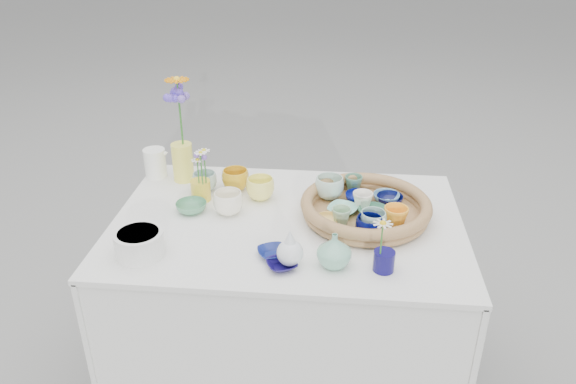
# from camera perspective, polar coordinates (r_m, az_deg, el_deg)

# --- Properties ---
(ground) EXTENTS (80.00, 80.00, 0.00)m
(ground) POSITION_cam_1_polar(r_m,az_deg,el_deg) (2.51, -0.05, -18.19)
(ground) COLOR gray
(display_table) EXTENTS (1.26, 0.86, 0.77)m
(display_table) POSITION_cam_1_polar(r_m,az_deg,el_deg) (2.51, -0.05, -18.19)
(display_table) COLOR silver
(display_table) RESTS_ON ground
(wicker_tray) EXTENTS (0.47, 0.47, 0.08)m
(wicker_tray) POSITION_cam_1_polar(r_m,az_deg,el_deg) (2.05, 7.89, -1.61)
(wicker_tray) COLOR brown
(wicker_tray) RESTS_ON display_table
(tray_ceramic_0) EXTENTS (0.12, 0.12, 0.03)m
(tray_ceramic_0) POSITION_cam_1_polar(r_m,az_deg,el_deg) (2.13, 7.18, -0.57)
(tray_ceramic_0) COLOR navy
(tray_ceramic_0) RESTS_ON wicker_tray
(tray_ceramic_1) EXTENTS (0.12, 0.12, 0.03)m
(tray_ceramic_1) POSITION_cam_1_polar(r_m,az_deg,el_deg) (2.14, 10.29, -0.75)
(tray_ceramic_1) COLOR #090C3C
(tray_ceramic_1) RESTS_ON wicker_tray
(tray_ceramic_2) EXTENTS (0.11, 0.11, 0.08)m
(tray_ceramic_2) POSITION_cam_1_polar(r_m,az_deg,el_deg) (1.97, 10.88, -2.58)
(tray_ceramic_2) COLOR #FFA628
(tray_ceramic_2) RESTS_ON wicker_tray
(tray_ceramic_3) EXTENTS (0.14, 0.14, 0.03)m
(tray_ceramic_3) POSITION_cam_1_polar(r_m,az_deg,el_deg) (2.03, 8.66, -2.10)
(tray_ceramic_3) COLOR #51967A
(tray_ceramic_3) RESTS_ON wicker_tray
(tray_ceramic_4) EXTENTS (0.08, 0.08, 0.06)m
(tray_ceramic_4) POSITION_cam_1_polar(r_m,az_deg,el_deg) (1.96, 5.42, -2.50)
(tray_ceramic_4) COLOR #8EBA8E
(tray_ceramic_4) RESTS_ON wicker_tray
(tray_ceramic_5) EXTENTS (0.14, 0.14, 0.03)m
(tray_ceramic_5) POSITION_cam_1_polar(r_m,az_deg,el_deg) (2.05, 5.58, -1.80)
(tray_ceramic_5) COLOR #8CDFC6
(tray_ceramic_5) RESTS_ON wicker_tray
(tray_ceramic_6) EXTENTS (0.13, 0.13, 0.09)m
(tray_ceramic_6) POSITION_cam_1_polar(r_m,az_deg,el_deg) (2.13, 4.23, 0.45)
(tray_ceramic_6) COLOR #B1D5C5
(tray_ceramic_6) RESTS_ON wicker_tray
(tray_ceramic_7) EXTENTS (0.09, 0.09, 0.07)m
(tray_ceramic_7) POSITION_cam_1_polar(r_m,az_deg,el_deg) (2.07, 7.58, -0.92)
(tray_ceramic_7) COLOR white
(tray_ceramic_7) RESTS_ON wicker_tray
(tray_ceramic_8) EXTENTS (0.12, 0.12, 0.03)m
(tray_ceramic_8) POSITION_cam_1_polar(r_m,az_deg,el_deg) (2.15, 9.96, -0.55)
(tray_ceramic_8) COLOR #7DC4EE
(tray_ceramic_8) RESTS_ON wicker_tray
(tray_ceramic_9) EXTENTS (0.11, 0.11, 0.07)m
(tray_ceramic_9) POSITION_cam_1_polar(r_m,az_deg,el_deg) (1.91, 8.23, -3.53)
(tray_ceramic_9) COLOR #01053B
(tray_ceramic_9) RESTS_ON wicker_tray
(tray_ceramic_10) EXTENTS (0.09, 0.09, 0.03)m
(tray_ceramic_10) POSITION_cam_1_polar(r_m,az_deg,el_deg) (1.98, 4.09, -2.86)
(tray_ceramic_10) COLOR #F8C863
(tray_ceramic_10) RESTS_ON wicker_tray
(tray_ceramic_11) EXTENTS (0.12, 0.12, 0.07)m
(tray_ceramic_11) POSITION_cam_1_polar(r_m,az_deg,el_deg) (1.94, 8.62, -2.98)
(tray_ceramic_11) COLOR #9ECDBA
(tray_ceramic_11) RESTS_ON wicker_tray
(tray_ceramic_12) EXTENTS (0.09, 0.09, 0.06)m
(tray_ceramic_12) POSITION_cam_1_polar(r_m,az_deg,el_deg) (2.20, 6.67, 0.84)
(tray_ceramic_12) COLOR #4C7F65
(tray_ceramic_12) RESTS_ON wicker_tray
(loose_ceramic_0) EXTENTS (0.13, 0.13, 0.08)m
(loose_ceramic_0) POSITION_cam_1_polar(r_m,az_deg,el_deg) (2.24, -5.36, 1.25)
(loose_ceramic_0) COLOR gold
(loose_ceramic_0) RESTS_ON display_table
(loose_ceramic_1) EXTENTS (0.12, 0.12, 0.09)m
(loose_ceramic_1) POSITION_cam_1_polar(r_m,az_deg,el_deg) (2.16, -2.83, 0.36)
(loose_ceramic_1) COLOR #FFF56C
(loose_ceramic_1) RESTS_ON display_table
(loose_ceramic_2) EXTENTS (0.14, 0.14, 0.04)m
(loose_ceramic_2) POSITION_cam_1_polar(r_m,az_deg,el_deg) (2.11, -9.79, -1.51)
(loose_ceramic_2) COLOR #4F8F65
(loose_ceramic_2) RESTS_ON display_table
(loose_ceramic_3) EXTENTS (0.11, 0.11, 0.09)m
(loose_ceramic_3) POSITION_cam_1_polar(r_m,az_deg,el_deg) (2.07, -6.09, -1.11)
(loose_ceramic_3) COLOR white
(loose_ceramic_3) RESTS_ON display_table
(loose_ceramic_4) EXTENTS (0.13, 0.13, 0.02)m
(loose_ceramic_4) POSITION_cam_1_polar(r_m,az_deg,el_deg) (1.83, -1.58, -6.17)
(loose_ceramic_4) COLOR navy
(loose_ceramic_4) RESTS_ON display_table
(loose_ceramic_5) EXTENTS (0.13, 0.13, 0.08)m
(loose_ceramic_5) POSITION_cam_1_polar(r_m,az_deg,el_deg) (2.25, -8.46, 1.04)
(loose_ceramic_5) COLOR #9CBAB1
(loose_ceramic_5) RESTS_ON display_table
(loose_ceramic_6) EXTENTS (0.13, 0.13, 0.02)m
(loose_ceramic_6) POSITION_cam_1_polar(r_m,az_deg,el_deg) (1.77, -0.62, -7.40)
(loose_ceramic_6) COLOR #130D4A
(loose_ceramic_6) RESTS_ON display_table
(fluted_bowl) EXTENTS (0.21, 0.21, 0.08)m
(fluted_bowl) POSITION_cam_1_polar(r_m,az_deg,el_deg) (1.88, -14.86, -5.07)
(fluted_bowl) COLOR white
(fluted_bowl) RESTS_ON display_table
(bud_vase_paleblue) EXTENTS (0.09, 0.09, 0.13)m
(bud_vase_paleblue) POSITION_cam_1_polar(r_m,az_deg,el_deg) (1.76, 0.21, -5.59)
(bud_vase_paleblue) COLOR silver
(bud_vase_paleblue) RESTS_ON display_table
(bud_vase_seafoam) EXTENTS (0.12, 0.12, 0.11)m
(bud_vase_seafoam) POSITION_cam_1_polar(r_m,az_deg,el_deg) (1.77, 4.72, -5.91)
(bud_vase_seafoam) COLOR #75B597
(bud_vase_seafoam) RESTS_ON display_table
(bud_vase_cobalt) EXTENTS (0.08, 0.08, 0.07)m
(bud_vase_cobalt) POSITION_cam_1_polar(r_m,az_deg,el_deg) (1.78, 9.72, -6.91)
(bud_vase_cobalt) COLOR #0E0A4B
(bud_vase_cobalt) RESTS_ON display_table
(single_daisy) EXTENTS (0.07, 0.07, 0.13)m
(single_daisy) POSITION_cam_1_polar(r_m,az_deg,el_deg) (1.72, 9.49, -4.72)
(single_daisy) COLOR silver
(single_daisy) RESTS_ON bud_vase_cobalt
(tall_vase_yellow) EXTENTS (0.11, 0.11, 0.16)m
(tall_vase_yellow) POSITION_cam_1_polar(r_m,az_deg,el_deg) (2.34, -10.65, 3.00)
(tall_vase_yellow) COLOR #F1E953
(tall_vase_yellow) RESTS_ON display_table
(gerbera) EXTENTS (0.12, 0.12, 0.28)m
(gerbera) POSITION_cam_1_polar(r_m,az_deg,el_deg) (2.26, -10.93, 7.90)
(gerbera) COLOR orange
(gerbera) RESTS_ON tall_vase_yellow
(hydrangea) EXTENTS (0.09, 0.09, 0.29)m
(hydrangea) POSITION_cam_1_polar(r_m,az_deg,el_deg) (2.27, -10.83, 7.27)
(hydrangea) COLOR #5B42CF
(hydrangea) RESTS_ON tall_vase_yellow
(white_pitcher) EXTENTS (0.15, 0.12, 0.12)m
(white_pitcher) POSITION_cam_1_polar(r_m,az_deg,el_deg) (2.40, -13.35, 2.89)
(white_pitcher) COLOR white
(white_pitcher) RESTS_ON display_table
(daisy_cup) EXTENTS (0.09, 0.09, 0.08)m
(daisy_cup) POSITION_cam_1_polar(r_m,az_deg,el_deg) (2.18, -8.85, 0.18)
(daisy_cup) COLOR yellow
(daisy_cup) RESTS_ON display_table
(daisy_posy) EXTENTS (0.09, 0.09, 0.14)m
(daisy_posy) POSITION_cam_1_polar(r_m,az_deg,el_deg) (2.12, -8.86, 2.62)
(daisy_posy) COLOR white
(daisy_posy) RESTS_ON daisy_cup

